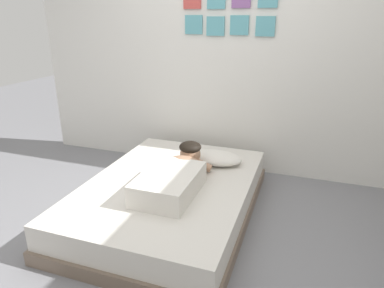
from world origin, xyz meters
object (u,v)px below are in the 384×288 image
(person_lying, at_px, (176,175))
(cell_phone, at_px, (140,200))
(pillow, at_px, (215,158))
(coffee_cup, at_px, (192,163))
(bed, at_px, (170,197))

(person_lying, bearing_deg, cell_phone, -118.70)
(cell_phone, bearing_deg, pillow, 68.77)
(person_lying, height_order, coffee_cup, person_lying)
(person_lying, relative_size, coffee_cup, 7.36)
(bed, relative_size, cell_phone, 13.97)
(bed, distance_m, pillow, 0.61)
(bed, bearing_deg, person_lying, -39.96)
(cell_phone, bearing_deg, person_lying, 61.30)
(pillow, xyz_separation_m, person_lying, (-0.17, -0.58, 0.05))
(person_lying, relative_size, cell_phone, 6.57)
(pillow, height_order, coffee_cup, pillow)
(bed, relative_size, pillow, 3.76)
(person_lying, bearing_deg, coffee_cup, 91.10)
(pillow, distance_m, cell_phone, 0.96)
(person_lying, bearing_deg, bed, 140.04)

